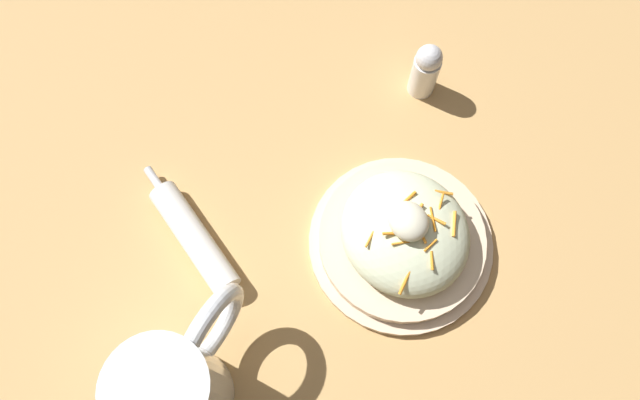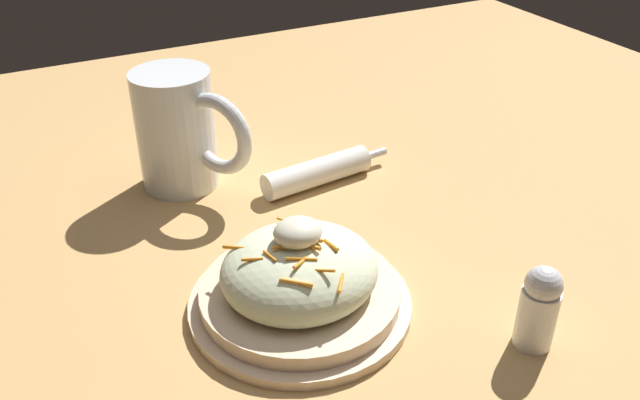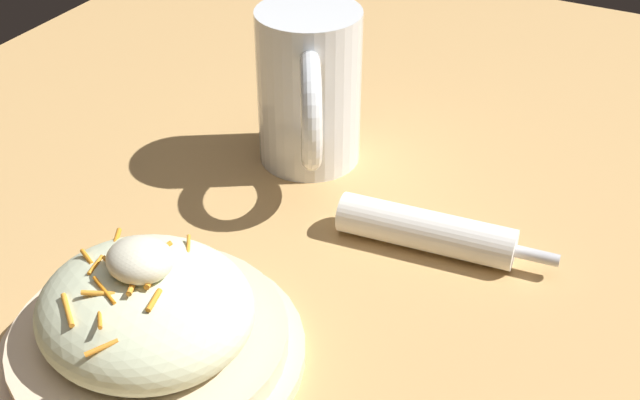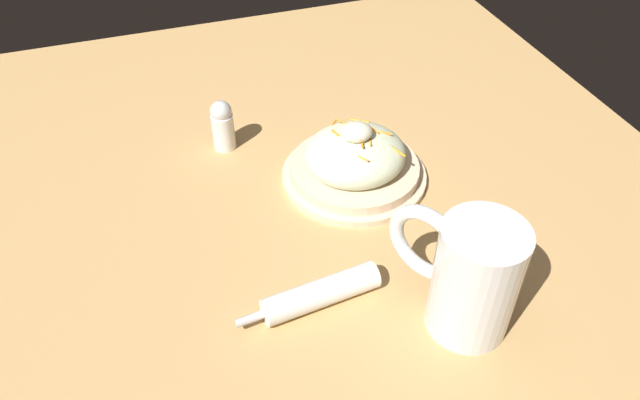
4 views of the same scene
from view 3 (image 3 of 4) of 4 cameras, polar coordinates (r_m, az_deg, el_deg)
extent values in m
plane|color=tan|center=(0.62, 11.22, -10.29)|extent=(1.43, 1.43, 0.00)
cylinder|color=beige|center=(0.62, -11.53, -10.27)|extent=(0.22, 0.22, 0.01)
cylinder|color=beige|center=(0.61, -11.68, -9.36)|extent=(0.20, 0.20, 0.02)
ellipsoid|color=beige|center=(0.59, -11.99, -7.44)|extent=(0.16, 0.14, 0.07)
cylinder|color=orange|center=(0.55, -15.02, -7.84)|extent=(0.02, 0.02, 0.01)
cylinder|color=orange|center=(0.59, -9.11, -3.14)|extent=(0.01, 0.02, 0.00)
cylinder|color=orange|center=(0.58, -11.47, -3.70)|extent=(0.02, 0.03, 0.01)
cylinder|color=orange|center=(0.54, -14.89, -9.86)|extent=(0.02, 0.02, 0.01)
cylinder|color=orange|center=(0.59, -12.30, -3.37)|extent=(0.01, 0.02, 0.00)
cylinder|color=orange|center=(0.56, -17.09, -7.30)|extent=(0.03, 0.02, 0.01)
cylinder|color=orange|center=(0.60, -15.84, -3.83)|extent=(0.02, 0.01, 0.00)
cylinder|color=orange|center=(0.58, -15.29, -4.36)|extent=(0.01, 0.02, 0.00)
cylinder|color=orange|center=(0.57, -14.00, -4.55)|extent=(0.02, 0.01, 0.01)
cylinder|color=orange|center=(0.56, -11.63, -5.41)|extent=(0.01, 0.02, 0.01)
cylinder|color=orange|center=(0.62, -13.88, -2.51)|extent=(0.02, 0.03, 0.01)
cylinder|color=orange|center=(0.55, -11.43, -6.82)|extent=(0.01, 0.02, 0.00)
cylinder|color=orange|center=(0.56, -12.79, -5.59)|extent=(0.02, 0.03, 0.01)
cylinder|color=orange|center=(0.56, -14.73, -6.06)|extent=(0.03, 0.01, 0.00)
cylinder|color=orange|center=(0.56, -15.12, -6.26)|extent=(0.02, 0.01, 0.01)
ellipsoid|color=#EFEACC|center=(0.56, -12.36, -4.06)|extent=(0.05, 0.04, 0.03)
cylinder|color=white|center=(0.79, -0.76, 7.80)|extent=(0.10, 0.10, 0.15)
cylinder|color=#B76B14|center=(0.80, -0.74, 5.95)|extent=(0.09, 0.09, 0.09)
cylinder|color=white|center=(0.78, -0.77, 9.35)|extent=(0.09, 0.09, 0.01)
torus|color=white|center=(0.72, -0.65, 6.18)|extent=(0.07, 0.10, 0.10)
cylinder|color=white|center=(0.70, 7.33, -2.10)|extent=(0.15, 0.05, 0.04)
cylinder|color=silver|center=(0.69, 14.80, -3.77)|extent=(0.04, 0.01, 0.01)
camera|label=1|loc=(0.71, -20.56, 53.67)|focal=32.50mm
camera|label=2|loc=(0.54, -80.98, 7.27)|focal=37.79mm
camera|label=4|loc=(1.01, 35.14, 40.26)|focal=34.45mm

